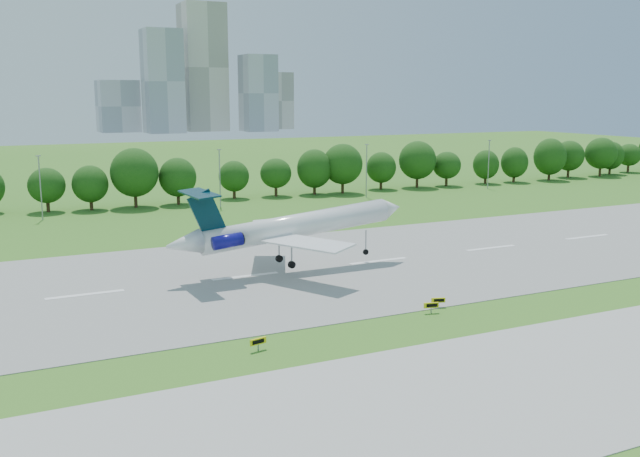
# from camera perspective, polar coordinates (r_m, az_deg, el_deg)

# --- Properties ---
(ground) EXTENTS (600.00, 600.00, 0.00)m
(ground) POSITION_cam_1_polar(r_m,az_deg,el_deg) (71.22, 0.89, -8.45)
(ground) COLOR #2F6C1C
(ground) RESTS_ON ground
(runway) EXTENTS (400.00, 45.00, 0.08)m
(runway) POSITION_cam_1_polar(r_m,az_deg,el_deg) (93.29, -6.00, -3.84)
(runway) COLOR gray
(runway) RESTS_ON ground
(taxiway) EXTENTS (400.00, 23.00, 0.08)m
(taxiway) POSITION_cam_1_polar(r_m,az_deg,el_deg) (56.82, 9.27, -13.67)
(taxiway) COLOR #ADADA8
(taxiway) RESTS_ON ground
(tree_line) EXTENTS (288.40, 8.40, 10.40)m
(tree_line) POSITION_cam_1_polar(r_m,az_deg,el_deg) (156.07, -14.41, 4.04)
(tree_line) COLOR #382314
(tree_line) RESTS_ON ground
(light_poles) EXTENTS (175.90, 0.25, 12.19)m
(light_poles) POSITION_cam_1_polar(r_m,az_deg,el_deg) (145.82, -14.59, 3.64)
(light_poles) COLOR gray
(light_poles) RESTS_ON ground
(skyline) EXTENTS (127.00, 52.00, 80.00)m
(skyline) POSITION_cam_1_polar(r_m,az_deg,el_deg) (469.28, -9.73, 11.40)
(skyline) COLOR #B2B2B7
(skyline) RESTS_ON ground
(airliner) EXTENTS (34.33, 24.93, 10.91)m
(airliner) POSITION_cam_1_polar(r_m,az_deg,el_deg) (93.93, -2.76, 0.13)
(airliner) COLOR white
(airliner) RESTS_ON ground
(taxi_sign_left) EXTENTS (1.70, 0.56, 1.20)m
(taxi_sign_left) POSITION_cam_1_polar(r_m,az_deg,el_deg) (66.82, -4.97, -9.00)
(taxi_sign_left) COLOR gray
(taxi_sign_left) RESTS_ON ground
(taxi_sign_centre) EXTENTS (1.56, 0.67, 1.11)m
(taxi_sign_centre) POSITION_cam_1_polar(r_m,az_deg,el_deg) (80.57, 9.44, -5.70)
(taxi_sign_centre) COLOR gray
(taxi_sign_centre) RESTS_ON ground
(taxi_sign_right) EXTENTS (1.69, 0.56, 1.19)m
(taxi_sign_right) POSITION_cam_1_polar(r_m,az_deg,el_deg) (78.42, 8.89, -6.10)
(taxi_sign_right) COLOR gray
(taxi_sign_right) RESTS_ON ground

